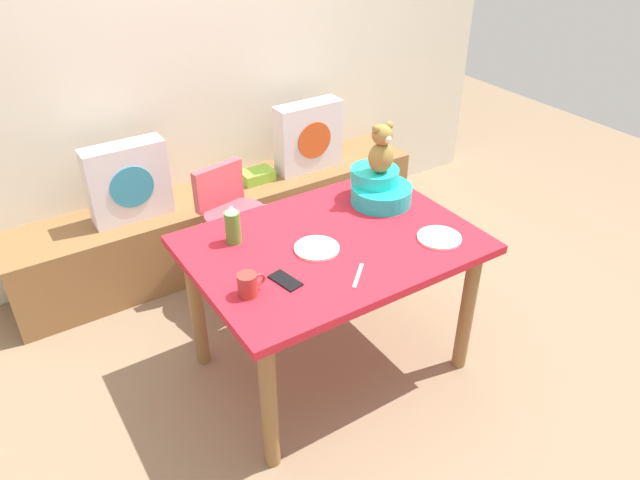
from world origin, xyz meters
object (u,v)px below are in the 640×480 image
book_stack (257,176)px  highchair (234,218)px  teddy_bear (381,149)px  ketchup_bottle (233,225)px  coffee_mug (248,284)px  pillow_floral_right (308,137)px  pillow_floral_left (128,182)px  infant_seat_teal (379,188)px  dinner_plate_near (317,248)px  cell_phone (285,280)px  dinner_plate_far (439,238)px  dining_table (332,260)px

book_stack → highchair: bearing=-130.1°
teddy_bear → ketchup_bottle: bearing=176.4°
teddy_bear → coffee_mug: bearing=-159.8°
highchair → ketchup_bottle: ketchup_bottle is taller
pillow_floral_right → highchair: size_ratio=0.56×
pillow_floral_left → infant_seat_teal: (0.96, -1.00, 0.13)m
ketchup_bottle → dinner_plate_near: bearing=-42.5°
infant_seat_teal → teddy_bear: 0.21m
cell_phone → teddy_bear: bearing=12.9°
teddy_bear → ketchup_bottle: size_ratio=1.35×
dinner_plate_near → dinner_plate_far: bearing=-23.9°
dinner_plate_near → cell_phone: (-0.23, -0.13, -0.00)m
pillow_floral_right → book_stack: size_ratio=2.20×
infant_seat_teal → cell_phone: infant_seat_teal is taller
dinner_plate_near → pillow_floral_left: bearing=111.0°
book_stack → teddy_bear: bearing=-81.1°
pillow_floral_right → cell_phone: (-0.94, -1.34, 0.06)m
highchair → dinner_plate_near: (0.03, -0.79, 0.22)m
coffee_mug → dinner_plate_near: coffee_mug is taller
teddy_bear → coffee_mug: size_ratio=2.08×
book_stack → dining_table: size_ratio=0.16×
dinner_plate_far → teddy_bear: bearing=91.7°
highchair → dinner_plate_far: 1.17m
pillow_floral_right → coffee_mug: size_ratio=3.67×
teddy_bear → ketchup_bottle: 0.80m
book_stack → ketchup_bottle: bearing=-122.2°
dining_table → dinner_plate_far: dinner_plate_far is taller
infant_seat_teal → cell_phone: (-0.73, -0.33, -0.07)m
highchair → dinner_plate_far: bearing=-62.0°
dinner_plate_near → cell_phone: dinner_plate_near is taller
highchair → dinner_plate_far: size_ratio=3.95×
pillow_floral_right → coffee_mug: (-1.10, -1.33, 0.11)m
dining_table → ketchup_bottle: 0.48m
pillow_floral_right → highchair: pillow_floral_right is taller
pillow_floral_left → highchair: (0.43, -0.42, -0.16)m
infant_seat_teal → pillow_floral_right: bearing=78.1°
book_stack → infant_seat_teal: infant_seat_teal is taller
book_stack → cell_phone: size_ratio=1.39×
infant_seat_teal → dinner_plate_far: bearing=-88.3°
pillow_floral_left → pillow_floral_right: same height
dinner_plate_near → dinner_plate_far: size_ratio=1.00×
dining_table → coffee_mug: size_ratio=10.53×
pillow_floral_left → infant_seat_teal: 1.39m
infant_seat_teal → pillow_floral_left: bearing=133.8°
pillow_floral_left → infant_seat_teal: bearing=-46.2°
dinner_plate_near → infant_seat_teal: bearing=22.5°
dining_table → infant_seat_teal: size_ratio=3.83×
teddy_bear → coffee_mug: 0.98m
dinner_plate_far → ketchup_bottle: bearing=148.6°
pillow_floral_left → cell_phone: 1.36m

